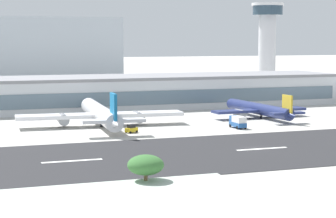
{
  "coord_description": "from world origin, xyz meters",
  "views": [
    {
      "loc": [
        -64.12,
        -123.47,
        23.74
      ],
      "look_at": [
        -4.6,
        44.08,
        4.29
      ],
      "focal_mm": 68.39,
      "sensor_mm": 36.0,
      "label": 1
    }
  ],
  "objects_px": {
    "control_tower": "(267,40)",
    "distant_hotel_block": "(0,52)",
    "service_box_truck_0": "(238,122)",
    "terminal_building": "(137,92)",
    "palm_tree_0": "(146,166)",
    "airliner_gold_tail_gate_2": "(261,110)",
    "airliner_blue_tail_gate_1": "(101,114)",
    "service_baggage_tug_1": "(131,129)"
  },
  "relations": [
    {
      "from": "airliner_blue_tail_gate_1",
      "to": "distant_hotel_block",
      "type": "bearing_deg",
      "value": 8.82
    },
    {
      "from": "terminal_building",
      "to": "airliner_blue_tail_gate_1",
      "type": "bearing_deg",
      "value": -118.06
    },
    {
      "from": "airliner_gold_tail_gate_2",
      "to": "palm_tree_0",
      "type": "bearing_deg",
      "value": 143.04
    },
    {
      "from": "airliner_gold_tail_gate_2",
      "to": "distant_hotel_block",
      "type": "bearing_deg",
      "value": 18.58
    },
    {
      "from": "service_baggage_tug_1",
      "to": "service_box_truck_0",
      "type": "bearing_deg",
      "value": 151.03
    },
    {
      "from": "palm_tree_0",
      "to": "airliner_gold_tail_gate_2",
      "type": "bearing_deg",
      "value": 55.86
    },
    {
      "from": "service_baggage_tug_1",
      "to": "palm_tree_0",
      "type": "distance_m",
      "value": 88.0
    },
    {
      "from": "distant_hotel_block",
      "to": "service_baggage_tug_1",
      "type": "height_order",
      "value": "distant_hotel_block"
    },
    {
      "from": "control_tower",
      "to": "palm_tree_0",
      "type": "bearing_deg",
      "value": -122.08
    },
    {
      "from": "terminal_building",
      "to": "distant_hotel_block",
      "type": "relative_size",
      "value": 1.21
    },
    {
      "from": "airliner_gold_tail_gate_2",
      "to": "service_baggage_tug_1",
      "type": "height_order",
      "value": "airliner_gold_tail_gate_2"
    },
    {
      "from": "terminal_building",
      "to": "distant_hotel_block",
      "type": "height_order",
      "value": "distant_hotel_block"
    },
    {
      "from": "airliner_gold_tail_gate_2",
      "to": "airliner_blue_tail_gate_1",
      "type": "bearing_deg",
      "value": 89.87
    },
    {
      "from": "airliner_gold_tail_gate_2",
      "to": "service_baggage_tug_1",
      "type": "xyz_separation_m",
      "value": [
        -45.45,
        -16.26,
        -1.57
      ]
    },
    {
      "from": "palm_tree_0",
      "to": "control_tower",
      "type": "bearing_deg",
      "value": 57.92
    },
    {
      "from": "terminal_building",
      "to": "distant_hotel_block",
      "type": "xyz_separation_m",
      "value": [
        -36.12,
        117.97,
        11.8
      ]
    },
    {
      "from": "airliner_blue_tail_gate_1",
      "to": "service_box_truck_0",
      "type": "relative_size",
      "value": 8.44
    },
    {
      "from": "service_box_truck_0",
      "to": "control_tower",
      "type": "bearing_deg",
      "value": -33.21
    },
    {
      "from": "control_tower",
      "to": "airliner_gold_tail_gate_2",
      "type": "distance_m",
      "value": 93.19
    },
    {
      "from": "airliner_gold_tail_gate_2",
      "to": "palm_tree_0",
      "type": "distance_m",
      "value": 122.01
    },
    {
      "from": "control_tower",
      "to": "airliner_blue_tail_gate_1",
      "type": "relative_size",
      "value": 0.77
    },
    {
      "from": "distant_hotel_block",
      "to": "airliner_gold_tail_gate_2",
      "type": "distance_m",
      "value": 172.08
    },
    {
      "from": "airliner_blue_tail_gate_1",
      "to": "service_box_truck_0",
      "type": "xyz_separation_m",
      "value": [
        33.74,
        -15.23,
        -1.6
      ]
    },
    {
      "from": "terminal_building",
      "to": "palm_tree_0",
      "type": "height_order",
      "value": "terminal_building"
    },
    {
      "from": "terminal_building",
      "to": "airliner_gold_tail_gate_2",
      "type": "distance_m",
      "value": 49.43
    },
    {
      "from": "terminal_building",
      "to": "airliner_gold_tail_gate_2",
      "type": "relative_size",
      "value": 3.71
    },
    {
      "from": "terminal_building",
      "to": "palm_tree_0",
      "type": "relative_size",
      "value": 14.21
    },
    {
      "from": "service_baggage_tug_1",
      "to": "palm_tree_0",
      "type": "relative_size",
      "value": 0.35
    },
    {
      "from": "service_box_truck_0",
      "to": "service_baggage_tug_1",
      "type": "height_order",
      "value": "service_box_truck_0"
    },
    {
      "from": "control_tower",
      "to": "airliner_blue_tail_gate_1",
      "type": "xyz_separation_m",
      "value": [
        -94.38,
        -81.57,
        -19.98
      ]
    },
    {
      "from": "airliner_blue_tail_gate_1",
      "to": "palm_tree_0",
      "type": "height_order",
      "value": "airliner_blue_tail_gate_1"
    },
    {
      "from": "control_tower",
      "to": "airliner_gold_tail_gate_2",
      "type": "height_order",
      "value": "control_tower"
    },
    {
      "from": "distant_hotel_block",
      "to": "airliner_blue_tail_gate_1",
      "type": "xyz_separation_m",
      "value": [
        12.66,
        -161.98,
        -13.98
      ]
    },
    {
      "from": "control_tower",
      "to": "service_box_truck_0",
      "type": "distance_m",
      "value": 116.24
    },
    {
      "from": "service_baggage_tug_1",
      "to": "distant_hotel_block",
      "type": "bearing_deg",
      "value": -110.85
    },
    {
      "from": "terminal_building",
      "to": "control_tower",
      "type": "distance_m",
      "value": 82.2
    },
    {
      "from": "control_tower",
      "to": "distant_hotel_block",
      "type": "bearing_deg",
      "value": 143.09
    },
    {
      "from": "service_box_truck_0",
      "to": "airliner_gold_tail_gate_2",
      "type": "bearing_deg",
      "value": -43.74
    },
    {
      "from": "airliner_gold_tail_gate_2",
      "to": "service_baggage_tug_1",
      "type": "bearing_deg",
      "value": 106.87
    },
    {
      "from": "service_box_truck_0",
      "to": "palm_tree_0",
      "type": "distance_m",
      "value": 98.55
    },
    {
      "from": "airliner_gold_tail_gate_2",
      "to": "terminal_building",
      "type": "bearing_deg",
      "value": 29.58
    },
    {
      "from": "airliner_blue_tail_gate_1",
      "to": "service_baggage_tug_1",
      "type": "height_order",
      "value": "airliner_blue_tail_gate_1"
    }
  ]
}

